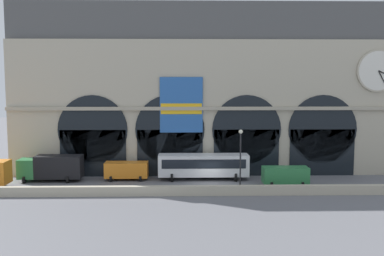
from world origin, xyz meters
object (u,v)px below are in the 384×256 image
(van_mideast, at_px, (285,175))
(box_truck_west, at_px, (52,167))
(van_midwest, at_px, (127,170))
(street_lamp_quayside, at_px, (240,153))
(bus_center, at_px, (203,165))

(van_mideast, bearing_deg, box_truck_west, 173.68)
(van_midwest, bearing_deg, box_truck_west, -177.10)
(box_truck_west, xyz_separation_m, street_lamp_quayside, (21.96, -6.33, 2.71))
(van_midwest, distance_m, van_mideast, 19.01)
(box_truck_west, xyz_separation_m, van_mideast, (27.62, -3.06, -0.45))
(bus_center, relative_size, street_lamp_quayside, 1.59)
(box_truck_west, distance_m, van_mideast, 27.79)
(van_midwest, bearing_deg, street_lamp_quayside, -27.51)
(van_midwest, xyz_separation_m, street_lamp_quayside, (13.02, -6.78, 3.17))
(street_lamp_quayside, bearing_deg, van_midwest, 152.49)
(box_truck_west, distance_m, bus_center, 18.35)
(box_truck_west, relative_size, van_mideast, 1.44)
(bus_center, height_order, van_mideast, bus_center)
(box_truck_west, height_order, van_mideast, box_truck_west)
(van_mideast, bearing_deg, street_lamp_quayside, -149.98)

